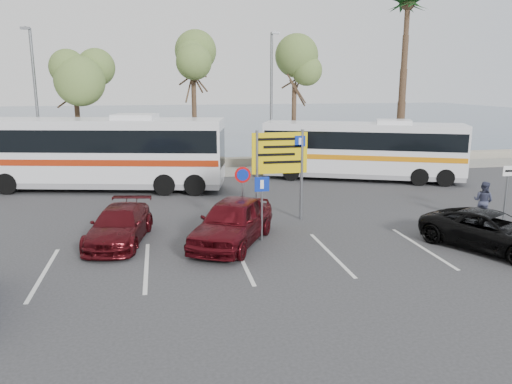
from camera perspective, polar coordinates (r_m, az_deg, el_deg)
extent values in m
plane|color=#2E2E30|center=(16.77, 1.88, -6.32)|extent=(120.00, 120.00, 0.00)
cube|color=gray|center=(30.16, -4.04, 2.29)|extent=(44.00, 2.40, 0.15)
cube|color=gray|center=(32.08, -4.48, 3.31)|extent=(48.00, 0.80, 0.60)
plane|color=#465E70|center=(75.75, -8.35, 8.30)|extent=(140.00, 140.00, 0.00)
cylinder|color=#382619|center=(29.93, -19.60, 6.54)|extent=(0.28, 0.28, 5.04)
cylinder|color=#382619|center=(29.64, -7.03, 7.66)|extent=(0.28, 0.28, 5.60)
cylinder|color=#382619|center=(30.67, 4.33, 7.49)|extent=(0.28, 0.28, 5.18)
cylinder|color=#382619|center=(33.10, 16.42, 11.57)|extent=(0.48, 0.48, 10.00)
cylinder|color=slate|center=(29.80, -23.77, 9.05)|extent=(0.16, 0.16, 8.00)
cylinder|color=slate|center=(29.46, -24.66, 16.66)|extent=(0.12, 0.90, 0.12)
cube|color=slate|center=(28.97, -24.89, 16.63)|extent=(0.45, 0.25, 0.12)
cylinder|color=slate|center=(29.83, 1.76, 10.09)|extent=(0.16, 0.16, 8.00)
cylinder|color=slate|center=(29.48, 2.01, 17.74)|extent=(0.12, 0.90, 0.12)
cube|color=slate|center=(28.99, 2.24, 17.73)|extent=(0.45, 0.25, 0.12)
cylinder|color=slate|center=(19.36, 0.10, 1.77)|extent=(0.12, 0.12, 3.60)
cylinder|color=slate|center=(19.78, 5.23, 1.94)|extent=(0.12, 0.12, 3.60)
cube|color=#DDBB0B|center=(19.41, 2.72, 4.47)|extent=(2.20, 0.06, 1.60)
cube|color=#0C2699|center=(19.51, 5.06, 5.81)|extent=(0.42, 0.01, 0.42)
cylinder|color=slate|center=(18.62, -1.54, -0.88)|extent=(0.07, 0.07, 2.20)
cylinder|color=#B20C0C|center=(18.39, -1.54, 1.98)|extent=(0.60, 0.03, 0.60)
cylinder|color=slate|center=(17.16, 0.66, -2.04)|extent=(0.07, 0.07, 2.20)
cube|color=#0C2699|center=(16.94, 0.68, 0.89)|extent=(0.50, 0.03, 0.50)
cylinder|color=slate|center=(22.02, 26.66, -0.12)|extent=(0.07, 0.07, 2.20)
cube|color=white|center=(21.85, 26.92, 2.17)|extent=(0.50, 0.03, 0.40)
cube|color=silver|center=(26.35, -17.36, 4.68)|extent=(12.59, 5.29, 3.03)
cube|color=black|center=(26.28, -17.44, 5.84)|extent=(12.36, 5.27, 1.08)
cube|color=#9C260C|center=(26.41, -17.29, 3.63)|extent=(12.48, 5.29, 0.31)
cube|color=gray|center=(26.58, -17.15, 1.45)|extent=(12.47, 5.23, 0.56)
cube|color=silver|center=(26.19, -17.60, 8.23)|extent=(2.37, 2.06, 0.25)
cube|color=silver|center=(28.45, 12.03, 5.02)|extent=(10.92, 6.30, 2.67)
cube|color=black|center=(28.40, 12.07, 5.97)|extent=(10.73, 6.25, 0.95)
cube|color=#CD750C|center=(28.51, 11.99, 4.16)|extent=(10.83, 6.28, 0.27)
cube|color=gray|center=(28.65, 11.91, 2.37)|extent=(10.81, 6.23, 0.50)
cube|color=silver|center=(28.31, 12.16, 7.91)|extent=(2.23, 2.03, 0.22)
imported|color=#470B11|center=(17.70, -15.33, -3.68)|extent=(2.43, 4.45, 1.22)
imported|color=#4F0B12|center=(16.92, -2.71, -3.38)|extent=(3.80, 4.92, 1.56)
imported|color=black|center=(18.06, 25.40, -4.09)|extent=(3.97, 4.97, 1.26)
imported|color=#383C55|center=(21.67, 24.54, -0.94)|extent=(0.92, 0.97, 1.58)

